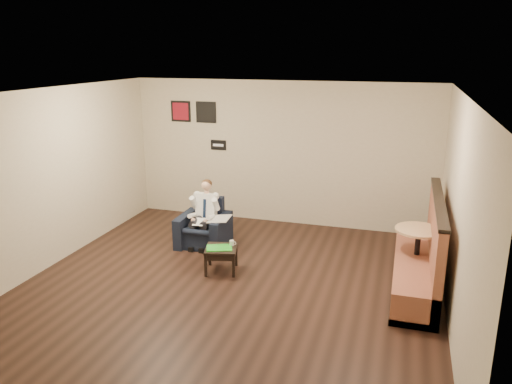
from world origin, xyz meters
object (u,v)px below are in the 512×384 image
(green_folder, at_px, (219,248))
(cafe_table, at_px, (416,256))
(smartphone, at_px, (225,244))
(banquette, at_px, (417,243))
(armchair, at_px, (203,223))
(coffee_mug, at_px, (232,243))
(side_table, at_px, (221,259))
(seated_man, at_px, (201,217))

(green_folder, relative_size, cafe_table, 0.46)
(smartphone, xyz_separation_m, banquette, (2.88, 0.22, 0.26))
(cafe_table, bearing_deg, smartphone, -173.41)
(armchair, xyz_separation_m, coffee_mug, (0.82, -0.80, 0.03))
(cafe_table, bearing_deg, banquette, -95.07)
(green_folder, height_order, banquette, banquette)
(smartphone, height_order, banquette, banquette)
(side_table, height_order, green_folder, green_folder)
(green_folder, relative_size, banquette, 0.15)
(side_table, bearing_deg, seated_man, 129.40)
(coffee_mug, relative_size, banquette, 0.03)
(armchair, xyz_separation_m, seated_man, (0.00, -0.10, 0.15))
(green_folder, height_order, cafe_table, cafe_table)
(armchair, distance_m, smartphone, 1.06)
(coffee_mug, distance_m, banquette, 2.78)
(seated_man, xyz_separation_m, banquette, (3.58, -0.47, 0.11))
(smartphone, bearing_deg, seated_man, 131.51)
(side_table, height_order, smartphone, smartphone)
(armchair, height_order, seated_man, seated_man)
(coffee_mug, bearing_deg, cafe_table, 7.00)
(green_folder, xyz_separation_m, banquette, (2.91, 0.39, 0.26))
(green_folder, xyz_separation_m, cafe_table, (2.92, 0.50, 0.03))
(coffee_mug, height_order, banquette, banquette)
(seated_man, bearing_deg, coffee_mug, -42.15)
(coffee_mug, distance_m, cafe_table, 2.80)
(side_table, xyz_separation_m, green_folder, (-0.02, -0.02, 0.20))
(side_table, bearing_deg, cafe_table, 9.38)
(side_table, relative_size, green_folder, 1.22)
(armchair, bearing_deg, coffee_mug, -46.04)
(armchair, bearing_deg, side_table, -55.30)
(green_folder, bearing_deg, cafe_table, 9.75)
(armchair, xyz_separation_m, banquette, (3.58, -0.57, 0.26))
(cafe_table, bearing_deg, green_folder, -170.25)
(seated_man, distance_m, coffee_mug, 1.08)
(banquette, bearing_deg, cafe_table, 84.93)
(armchair, bearing_deg, cafe_table, -8.86)
(green_folder, distance_m, coffee_mug, 0.22)
(armchair, height_order, coffee_mug, armchair)
(side_table, height_order, coffee_mug, coffee_mug)
(seated_man, bearing_deg, banquette, -9.01)
(armchair, xyz_separation_m, cafe_table, (3.59, -0.46, 0.02))
(armchair, relative_size, side_table, 1.74)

